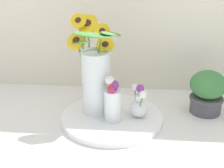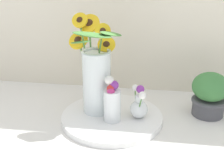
{
  "view_description": "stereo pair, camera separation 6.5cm",
  "coord_description": "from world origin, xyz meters",
  "px_view_note": "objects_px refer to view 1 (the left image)",
  "views": [
    {
      "loc": [
        0.07,
        -1.02,
        0.65
      ],
      "look_at": [
        -0.03,
        0.12,
        0.17
      ],
      "focal_mm": 50.0,
      "sensor_mm": 36.0,
      "label": 1
    },
    {
      "loc": [
        0.13,
        -1.01,
        0.65
      ],
      "look_at": [
        -0.03,
        0.12,
        0.17
      ],
      "focal_mm": 50.0,
      "sensor_mm": 36.0,
      "label": 2
    }
  ],
  "objects_px": {
    "potted_plant": "(207,91)",
    "vase_small_center": "(113,102)",
    "serving_tray": "(112,118)",
    "mason_jar_sunflowers": "(95,74)",
    "vase_bulb_right": "(139,105)"
  },
  "relations": [
    {
      "from": "mason_jar_sunflowers",
      "to": "potted_plant",
      "type": "height_order",
      "value": "mason_jar_sunflowers"
    },
    {
      "from": "vase_small_center",
      "to": "vase_bulb_right",
      "type": "bearing_deg",
      "value": 19.67
    },
    {
      "from": "mason_jar_sunflowers",
      "to": "potted_plant",
      "type": "relative_size",
      "value": 2.14
    },
    {
      "from": "mason_jar_sunflowers",
      "to": "serving_tray",
      "type": "bearing_deg",
      "value": -26.36
    },
    {
      "from": "mason_jar_sunflowers",
      "to": "potted_plant",
      "type": "bearing_deg",
      "value": 9.05
    },
    {
      "from": "vase_bulb_right",
      "to": "vase_small_center",
      "type": "bearing_deg",
      "value": -160.33
    },
    {
      "from": "potted_plant",
      "to": "vase_small_center",
      "type": "bearing_deg",
      "value": -159.34
    },
    {
      "from": "potted_plant",
      "to": "mason_jar_sunflowers",
      "type": "bearing_deg",
      "value": -170.95
    },
    {
      "from": "serving_tray",
      "to": "vase_bulb_right",
      "type": "xyz_separation_m",
      "value": [
        0.11,
        -0.0,
        0.07
      ]
    },
    {
      "from": "serving_tray",
      "to": "vase_bulb_right",
      "type": "height_order",
      "value": "vase_bulb_right"
    },
    {
      "from": "serving_tray",
      "to": "vase_small_center",
      "type": "relative_size",
      "value": 2.27
    },
    {
      "from": "mason_jar_sunflowers",
      "to": "potted_plant",
      "type": "distance_m",
      "value": 0.49
    },
    {
      "from": "mason_jar_sunflowers",
      "to": "vase_small_center",
      "type": "xyz_separation_m",
      "value": [
        0.08,
        -0.07,
        -0.08
      ]
    },
    {
      "from": "mason_jar_sunflowers",
      "to": "vase_bulb_right",
      "type": "distance_m",
      "value": 0.22
    },
    {
      "from": "serving_tray",
      "to": "vase_small_center",
      "type": "xyz_separation_m",
      "value": [
        0.01,
        -0.04,
        0.09
      ]
    }
  ]
}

